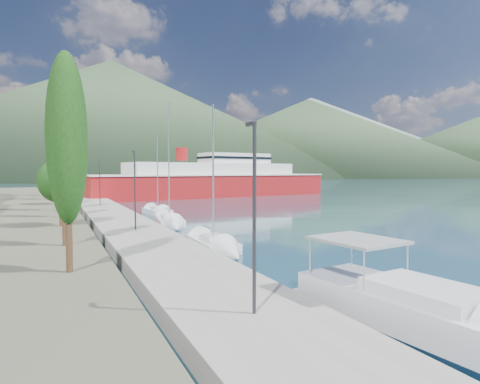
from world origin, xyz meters
TOP-DOWN VIEW (x-y plane):
  - ground at (0.00, 120.00)m, footprint 1400.00×1400.00m
  - quay at (-9.00, 26.00)m, footprint 5.00×88.00m
  - hills_far at (138.59, 618.73)m, footprint 1480.00×900.00m
  - hills_near at (98.04, 372.50)m, footprint 1010.00×520.00m
  - tree_row at (-14.09, 32.01)m, footprint 3.73×64.62m
  - lamp_posts at (-9.00, 15.52)m, footprint 0.15×45.81m
  - motor_cruiser at (-4.16, -9.58)m, footprint 3.98×10.15m
  - sailboat_near at (-4.96, 6.28)m, footprint 2.37×7.44m
  - sailboat_mid at (-4.56, 19.47)m, footprint 3.47×9.13m
  - sailboat_far at (-3.00, 29.57)m, footprint 2.92×7.24m
  - ferry at (16.07, 61.07)m, footprint 53.75×19.45m

SIDE VIEW (x-z plane):
  - ground at x=0.00m, z-range 0.00..0.00m
  - sailboat_near at x=-4.96m, z-range -5.02..5.60m
  - sailboat_far at x=-3.00m, z-range -4.89..5.48m
  - sailboat_mid at x=-4.56m, z-range -6.10..6.72m
  - quay at x=-9.00m, z-range 0.00..0.80m
  - motor_cruiser at x=-4.16m, z-range -1.22..2.43m
  - ferry at x=16.07m, z-range -2.05..8.41m
  - lamp_posts at x=-9.00m, z-range 1.05..7.11m
  - tree_row at x=-14.09m, z-range 0.31..11.18m
  - hills_near at x=98.04m, z-range -8.32..106.68m
  - hills_far at x=138.59m, z-range -12.61..167.39m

